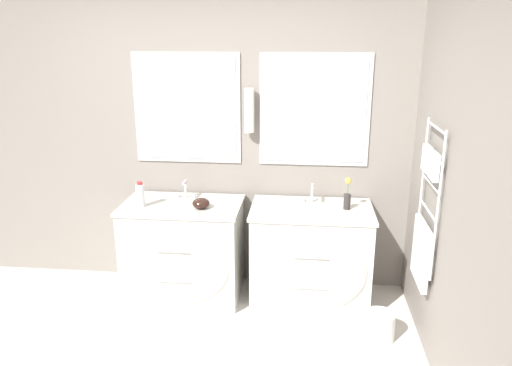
{
  "coord_description": "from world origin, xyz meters",
  "views": [
    {
      "loc": [
        0.81,
        -2.51,
        2.2
      ],
      "look_at": [
        0.43,
        1.15,
        1.08
      ],
      "focal_mm": 35.0,
      "sensor_mm": 36.0,
      "label": 1
    }
  ],
  "objects_px": {
    "flower_vase": "(347,196)",
    "waste_bin": "(380,325)",
    "amenity_bowl": "(201,203)",
    "vanity_left": "(183,251)",
    "toiletry_bottle": "(140,195)",
    "vanity_right": "(310,256)"
  },
  "relations": [
    {
      "from": "amenity_bowl",
      "to": "flower_vase",
      "type": "height_order",
      "value": "flower_vase"
    },
    {
      "from": "toiletry_bottle",
      "to": "waste_bin",
      "type": "relative_size",
      "value": 0.95
    },
    {
      "from": "vanity_right",
      "to": "amenity_bowl",
      "type": "xyz_separation_m",
      "value": [
        -0.89,
        -0.05,
        0.45
      ]
    },
    {
      "from": "amenity_bowl",
      "to": "vanity_left",
      "type": "bearing_deg",
      "value": 165.14
    },
    {
      "from": "vanity_right",
      "to": "flower_vase",
      "type": "xyz_separation_m",
      "value": [
        0.28,
        0.05,
        0.51
      ]
    },
    {
      "from": "vanity_right",
      "to": "toiletry_bottle",
      "type": "bearing_deg",
      "value": -177.49
    },
    {
      "from": "vanity_left",
      "to": "vanity_right",
      "type": "xyz_separation_m",
      "value": [
        1.07,
        0.0,
        0.0
      ]
    },
    {
      "from": "vanity_left",
      "to": "flower_vase",
      "type": "distance_m",
      "value": 1.45
    },
    {
      "from": "vanity_left",
      "to": "flower_vase",
      "type": "relative_size",
      "value": 3.77
    },
    {
      "from": "vanity_right",
      "to": "vanity_left",
      "type": "bearing_deg",
      "value": 180.0
    },
    {
      "from": "waste_bin",
      "to": "toiletry_bottle",
      "type": "bearing_deg",
      "value": 167.81
    },
    {
      "from": "vanity_left",
      "to": "waste_bin",
      "type": "xyz_separation_m",
      "value": [
        1.6,
        -0.47,
        -0.31
      ]
    },
    {
      "from": "flower_vase",
      "to": "waste_bin",
      "type": "distance_m",
      "value": 1.01
    },
    {
      "from": "toiletry_bottle",
      "to": "waste_bin",
      "type": "xyz_separation_m",
      "value": [
        1.91,
        -0.41,
        -0.82
      ]
    },
    {
      "from": "waste_bin",
      "to": "flower_vase",
      "type": "bearing_deg",
      "value": 114.88
    },
    {
      "from": "vanity_right",
      "to": "toiletry_bottle",
      "type": "relative_size",
      "value": 4.66
    },
    {
      "from": "vanity_left",
      "to": "toiletry_bottle",
      "type": "bearing_deg",
      "value": -168.98
    },
    {
      "from": "flower_vase",
      "to": "waste_bin",
      "type": "xyz_separation_m",
      "value": [
        0.24,
        -0.53,
        -0.83
      ]
    },
    {
      "from": "toiletry_bottle",
      "to": "amenity_bowl",
      "type": "bearing_deg",
      "value": 1.4
    },
    {
      "from": "vanity_right",
      "to": "amenity_bowl",
      "type": "bearing_deg",
      "value": -176.88
    },
    {
      "from": "vanity_left",
      "to": "toiletry_bottle",
      "type": "distance_m",
      "value": 0.6
    },
    {
      "from": "toiletry_bottle",
      "to": "amenity_bowl",
      "type": "xyz_separation_m",
      "value": [
        0.49,
        0.01,
        -0.06
      ]
    }
  ]
}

